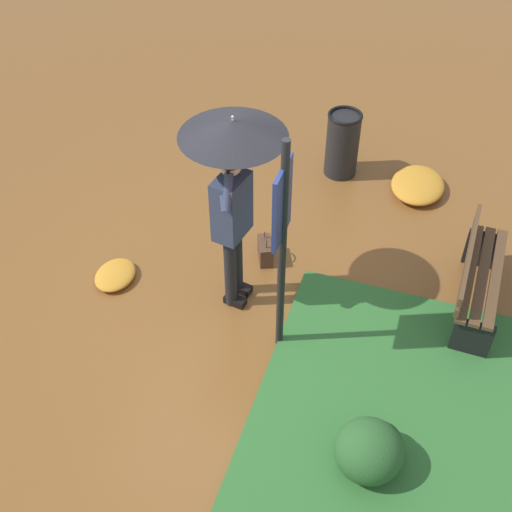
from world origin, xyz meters
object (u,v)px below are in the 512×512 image
trash_bin (342,144)px  park_bench (477,277)px  info_sign_post (282,228)px  handbag (265,250)px  person_with_umbrella (233,168)px

trash_bin → park_bench: bearing=-135.8°
info_sign_post → trash_bin: bearing=1.2°
trash_bin → handbag: bearing=167.3°
person_with_umbrella → info_sign_post: info_sign_post is taller
park_bench → trash_bin: size_ratio=1.68×
person_with_umbrella → handbag: 1.53m
person_with_umbrella → handbag: size_ratio=5.53×
handbag → park_bench: bearing=-90.2°
park_bench → person_with_umbrella: bearing=103.1°
person_with_umbrella → handbag: bearing=-14.7°
info_sign_post → park_bench: info_sign_post is taller
person_with_umbrella → handbag: (0.54, -0.14, -1.42)m
person_with_umbrella → trash_bin: person_with_umbrella is taller
handbag → trash_bin: bearing=-12.7°
person_with_umbrella → handbag: person_with_umbrella is taller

